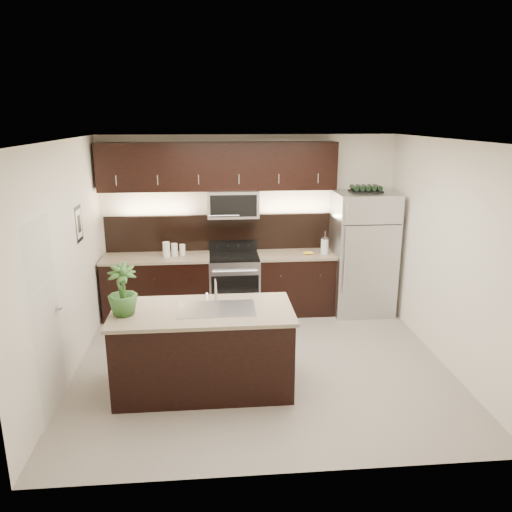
% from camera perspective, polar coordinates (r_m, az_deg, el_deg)
% --- Properties ---
extents(ground, '(4.50, 4.50, 0.00)m').
position_cam_1_polar(ground, '(6.33, 0.59, -12.14)').
color(ground, gray).
rests_on(ground, ground).
extents(room_walls, '(4.52, 4.02, 2.71)m').
position_cam_1_polar(room_walls, '(5.70, -0.44, 2.91)').
color(room_walls, silver).
rests_on(room_walls, ground).
extents(counter_run, '(3.51, 0.65, 0.94)m').
position_cam_1_polar(counter_run, '(7.68, -4.04, -3.26)').
color(counter_run, black).
rests_on(counter_run, ground).
extents(upper_fixtures, '(3.49, 0.40, 1.66)m').
position_cam_1_polar(upper_fixtures, '(7.46, -4.10, 9.34)').
color(upper_fixtures, black).
rests_on(upper_fixtures, counter_run).
extents(island, '(1.96, 0.96, 0.94)m').
position_cam_1_polar(island, '(5.63, -6.01, -10.55)').
color(island, black).
rests_on(island, ground).
extents(sink_faucet, '(0.84, 0.50, 0.28)m').
position_cam_1_polar(sink_faucet, '(5.45, -4.56, -5.89)').
color(sink_faucet, silver).
rests_on(sink_faucet, island).
extents(refrigerator, '(0.90, 0.81, 1.87)m').
position_cam_1_polar(refrigerator, '(7.82, 12.03, 0.34)').
color(refrigerator, '#B2B2B7').
rests_on(refrigerator, ground).
extents(wine_rack, '(0.46, 0.29, 0.11)m').
position_cam_1_polar(wine_rack, '(7.63, 12.45, 7.50)').
color(wine_rack, black).
rests_on(wine_rack, refrigerator).
extents(plant, '(0.39, 0.39, 0.54)m').
position_cam_1_polar(plant, '(5.37, -15.03, -3.77)').
color(plant, '#2E5A24').
rests_on(plant, island).
extents(canisters, '(0.32, 0.19, 0.23)m').
position_cam_1_polar(canisters, '(7.52, -9.52, 0.71)').
color(canisters, silver).
rests_on(canisters, counter_run).
extents(french_press, '(0.12, 0.12, 0.34)m').
position_cam_1_polar(french_press, '(7.65, 7.85, 1.21)').
color(french_press, silver).
rests_on(french_press, counter_run).
extents(bananas, '(0.17, 0.14, 0.05)m').
position_cam_1_polar(bananas, '(7.58, 5.67, 0.37)').
color(bananas, yellow).
rests_on(bananas, counter_run).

